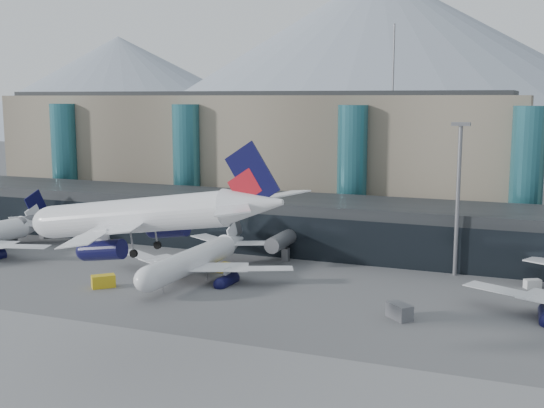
{
  "coord_description": "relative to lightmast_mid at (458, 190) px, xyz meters",
  "views": [
    {
      "loc": [
        42.44,
        -66.78,
        29.65
      ],
      "look_at": [
        3.27,
        32.0,
        12.92
      ],
      "focal_mm": 45.0,
      "sensor_mm": 36.0,
      "label": 1
    }
  ],
  "objects": [
    {
      "name": "ground",
      "position": [
        -30.0,
        -48.0,
        -14.42
      ],
      "size": [
        900.0,
        900.0,
        0.0
      ],
      "primitive_type": "plane",
      "color": "#515154",
      "rests_on": "ground"
    },
    {
      "name": "concourse",
      "position": [
        -30.02,
        9.73,
        -9.45
      ],
      "size": [
        170.0,
        27.0,
        10.0
      ],
      "color": "black",
      "rests_on": "ground"
    },
    {
      "name": "runway_markings",
      "position": [
        -30.0,
        -63.0,
        -14.37
      ],
      "size": [
        128.0,
        1.0,
        0.02
      ],
      "color": "gold",
      "rests_on": "ground"
    },
    {
      "name": "veh_c",
      "position": [
        -4.17,
        -26.17,
        -13.37
      ],
      "size": [
        4.11,
        4.05,
        2.1
      ],
      "primitive_type": "cube",
      "rotation": [
        0.0,
        0.0,
        -0.76
      ],
      "color": "#535459",
      "rests_on": "ground"
    },
    {
      "name": "hero_jet",
      "position": [
        -26.24,
        -51.08,
        3.43
      ],
      "size": [
        33.15,
        34.05,
        10.97
      ],
      "rotation": [
        0.0,
        -0.14,
        -0.04
      ],
      "color": "silver",
      "rests_on": "ground"
    },
    {
      "name": "mountain_ridge",
      "position": [
        -14.03,
        332.0,
        31.33
      ],
      "size": [
        910.0,
        400.0,
        110.0
      ],
      "color": "gray",
      "rests_on": "ground"
    },
    {
      "name": "jet_parked_mid",
      "position": [
        -39.62,
        -15.58,
        -10.16
      ],
      "size": [
        34.96,
        34.05,
        11.26
      ],
      "rotation": [
        0.0,
        0.0,
        1.53
      ],
      "color": "silver",
      "rests_on": "ground"
    },
    {
      "name": "veh_d",
      "position": [
        12.29,
        -3.59,
        -13.71
      ],
      "size": [
        2.81,
        2.4,
        1.41
      ],
      "primitive_type": "cube",
      "rotation": [
        0.0,
        0.0,
        0.53
      ],
      "color": "silver",
      "rests_on": "ground"
    },
    {
      "name": "veh_f",
      "position": [
        -87.5,
        -8.62,
        -13.41
      ],
      "size": [
        2.02,
        3.67,
        2.02
      ],
      "primitive_type": "cube",
      "rotation": [
        0.0,
        0.0,
        1.54
      ],
      "color": "#535459",
      "rests_on": "ground"
    },
    {
      "name": "terminal_main",
      "position": [
        -55.0,
        42.0,
        1.03
      ],
      "size": [
        130.0,
        30.0,
        31.0
      ],
      "color": "gray",
      "rests_on": "ground"
    },
    {
      "name": "teal_towers",
      "position": [
        -44.99,
        26.01,
        -0.41
      ],
      "size": [
        116.4,
        19.4,
        46.0
      ],
      "color": "#296672",
      "rests_on": "ground"
    },
    {
      "name": "runway_strip",
      "position": [
        -30.0,
        -63.0,
        -14.4
      ],
      "size": [
        400.0,
        40.0,
        0.04
      ],
      "primitive_type": "cube",
      "color": "slate",
      "rests_on": "ground"
    },
    {
      "name": "veh_b",
      "position": [
        -37.34,
        -12.14,
        -13.7
      ],
      "size": [
        2.12,
        2.81,
        1.44
      ],
      "primitive_type": "cube",
      "rotation": [
        0.0,
        0.0,
        1.31
      ],
      "color": "gold",
      "rests_on": "ground"
    },
    {
      "name": "lightmast_mid",
      "position": [
        0.0,
        0.0,
        0.0
      ],
      "size": [
        3.0,
        1.2,
        25.6
      ],
      "color": "slate",
      "rests_on": "ground"
    },
    {
      "name": "veh_h",
      "position": [
        -50.52,
        -28.01,
        -13.43
      ],
      "size": [
        3.9,
        3.84,
        1.98
      ],
      "primitive_type": "cube",
      "rotation": [
        0.0,
        0.0,
        0.76
      ],
      "color": "gold",
      "rests_on": "ground"
    }
  ]
}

